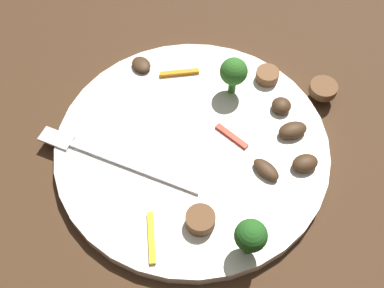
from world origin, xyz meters
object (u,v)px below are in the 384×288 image
object	(u,v)px
broccoli_floret_0	(251,236)
pepper_strip_0	(155,239)
sausage_slice_1	(323,88)
pepper_strip_1	(232,136)
mushroom_3	(141,65)
sausage_slice_0	(200,220)
fork	(105,157)
mushroom_1	(293,130)
sausage_slice_2	(267,75)
mushroom_2	(305,163)
plate	(192,148)
mushroom_4	(281,105)
broccoli_floret_1	(234,72)
mushroom_0	(266,169)
pepper_strip_2	(179,73)

from	to	relation	value
broccoli_floret_0	pepper_strip_0	distance (m)	0.09
sausage_slice_1	pepper_strip_1	size ratio (longest dim) A/B	0.76
mushroom_3	sausage_slice_0	bearing A→B (deg)	128.63
fork	pepper_strip_1	size ratio (longest dim) A/B	4.41
mushroom_3	mushroom_1	bearing A→B (deg)	170.29
broccoli_floret_0	sausage_slice_2	distance (m)	0.21
mushroom_2	pepper_strip_1	size ratio (longest dim) A/B	0.66
plate	pepper_strip_0	world-z (taller)	pepper_strip_0
plate	mushroom_4	distance (m)	0.11
mushroom_1	pepper_strip_0	bearing A→B (deg)	60.28
sausage_slice_0	mushroom_3	distance (m)	0.21
sausage_slice_2	mushroom_4	size ratio (longest dim) A/B	1.22
sausage_slice_0	mushroom_1	bearing A→B (deg)	-113.87
broccoli_floret_1	pepper_strip_0	xyz separation A→B (m)	(0.01, 0.19, -0.03)
broccoli_floret_1	sausage_slice_2	distance (m)	0.05
mushroom_0	mushroom_3	bearing A→B (deg)	-26.64
sausage_slice_2	mushroom_0	distance (m)	0.12
plate	sausage_slice_1	bearing A→B (deg)	-134.54
sausage_slice_0	pepper_strip_0	world-z (taller)	sausage_slice_0
pepper_strip_2	fork	bearing A→B (deg)	76.35
pepper_strip_1	fork	bearing A→B (deg)	30.86
sausage_slice_0	pepper_strip_0	distance (m)	0.05
pepper_strip_1	mushroom_1	bearing A→B (deg)	-156.03
mushroom_2	sausage_slice_0	bearing A→B (deg)	50.27
sausage_slice_1	fork	bearing A→B (deg)	40.14
broccoli_floret_1	mushroom_3	xyz separation A→B (m)	(0.11, 0.00, -0.03)
sausage_slice_2	mushroom_3	distance (m)	0.15
plate	pepper_strip_2	xyz separation A→B (m)	(0.05, -0.08, 0.01)
plate	broccoli_floret_1	distance (m)	0.09
mushroom_1	mushroom_4	world-z (taller)	same
broccoli_floret_1	pepper_strip_1	size ratio (longest dim) A/B	1.16
fork	mushroom_4	world-z (taller)	mushroom_4
broccoli_floret_0	mushroom_0	bearing A→B (deg)	-86.25
plate	mushroom_0	world-z (taller)	mushroom_0
mushroom_4	pepper_strip_0	bearing A→B (deg)	68.95
broccoli_floret_1	sausage_slice_1	distance (m)	0.11
mushroom_4	pepper_strip_2	bearing A→B (deg)	-4.45
pepper_strip_0	pepper_strip_1	world-z (taller)	same
broccoli_floret_0	pepper_strip_2	bearing A→B (deg)	-52.91
plate	pepper_strip_1	bearing A→B (deg)	-148.45
mushroom_2	mushroom_4	size ratio (longest dim) A/B	1.26
sausage_slice_0	pepper_strip_1	world-z (taller)	sausage_slice_0
sausage_slice_0	mushroom_0	bearing A→B (deg)	-120.17
sausage_slice_1	mushroom_4	distance (m)	0.06
sausage_slice_0	mushroom_0	xyz separation A→B (m)	(-0.04, -0.07, -0.00)
pepper_strip_2	sausage_slice_1	bearing A→B (deg)	-169.12
plate	mushroom_2	size ratio (longest dim) A/B	10.62
mushroom_3	broccoli_floret_0	bearing A→B (deg)	136.23
mushroom_0	mushroom_3	world-z (taller)	mushroom_0
broccoli_floret_0	pepper_strip_1	bearing A→B (deg)	-65.95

